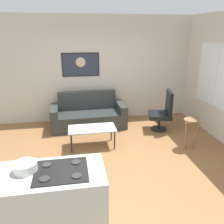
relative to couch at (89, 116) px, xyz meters
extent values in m
cube|color=#8C5F38|center=(0.30, -1.87, -0.31)|extent=(6.40, 6.40, 0.04)
cube|color=beige|center=(0.30, 0.56, 1.11)|extent=(6.40, 0.05, 2.80)
cube|color=#2C3231|center=(0.00, -0.05, -0.09)|extent=(1.55, 0.87, 0.40)
cube|color=#2C3231|center=(-0.01, 0.29, 0.35)|extent=(1.53, 0.20, 0.48)
cube|color=#2C3231|center=(-0.85, -0.07, 0.01)|extent=(0.20, 0.84, 0.59)
cube|color=#2C3231|center=(0.86, -0.03, 0.01)|extent=(0.20, 0.84, 0.59)
cube|color=silver|center=(-0.01, -1.15, 0.14)|extent=(1.00, 0.51, 0.02)
cylinder|color=#232326|center=(-0.46, -1.37, -0.08)|extent=(0.03, 0.03, 0.41)
cylinder|color=#232326|center=(0.44, -1.37, -0.08)|extent=(0.03, 0.03, 0.41)
cylinder|color=#232326|center=(-0.46, -0.94, -0.08)|extent=(0.03, 0.03, 0.41)
cylinder|color=#232326|center=(0.44, -0.94, -0.08)|extent=(0.03, 0.03, 0.41)
cylinder|color=black|center=(1.75, -0.55, -0.27)|extent=(0.39, 0.39, 0.04)
cylinder|color=black|center=(1.75, -0.55, -0.06)|extent=(0.06, 0.06, 0.36)
cube|color=black|center=(1.75, -0.55, 0.11)|extent=(0.64, 0.66, 0.10)
cube|color=black|center=(1.94, -0.60, 0.45)|extent=(0.20, 0.56, 0.58)
cylinder|color=#8C6142|center=(2.02, -1.59, 0.36)|extent=(0.30, 0.30, 0.03)
cylinder|color=#8C6142|center=(2.02, -1.46, 0.03)|extent=(0.04, 0.12, 0.62)
cylinder|color=#8C6142|center=(1.91, -1.65, 0.03)|extent=(0.12, 0.09, 0.62)
cylinder|color=#8C6142|center=(2.13, -1.65, 0.03)|extent=(0.12, 0.09, 0.62)
cube|color=silver|center=(-0.83, -3.40, 0.16)|extent=(1.54, 0.68, 0.89)
cube|color=black|center=(-0.55, -3.40, 0.61)|extent=(0.60, 0.52, 0.01)
cylinder|color=#2D2D2D|center=(-0.72, -3.54, 0.62)|extent=(0.11, 0.11, 0.01)
cylinder|color=#2D2D2D|center=(-0.38, -3.54, 0.62)|extent=(0.11, 0.11, 0.01)
cylinder|color=#2D2D2D|center=(-0.72, -3.26, 0.62)|extent=(0.11, 0.11, 0.01)
cylinder|color=#2D2D2D|center=(-0.38, -3.26, 0.62)|extent=(0.11, 0.11, 0.01)
cylinder|color=silver|center=(-0.95, -3.33, 0.61)|extent=(0.15, 0.15, 0.01)
cylinder|color=silver|center=(-0.95, -3.33, 0.66)|extent=(0.27, 0.27, 0.11)
cube|color=black|center=(-0.12, 0.52, 1.26)|extent=(0.98, 0.01, 0.62)
cube|color=#2D3445|center=(-0.12, 0.51, 1.26)|extent=(0.93, 0.02, 0.57)
cylinder|color=#D4B78C|center=(-0.12, 0.50, 1.33)|extent=(0.25, 0.01, 0.25)
cube|color=silver|center=(2.89, -0.97, 1.14)|extent=(0.02, 1.56, 1.45)
cube|color=white|center=(2.88, -0.97, 1.14)|extent=(0.01, 1.48, 1.37)
cube|color=silver|center=(2.87, -0.97, 1.14)|extent=(0.01, 0.04, 1.37)
camera|label=1|loc=(-0.37, -5.72, 2.12)|focal=37.22mm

